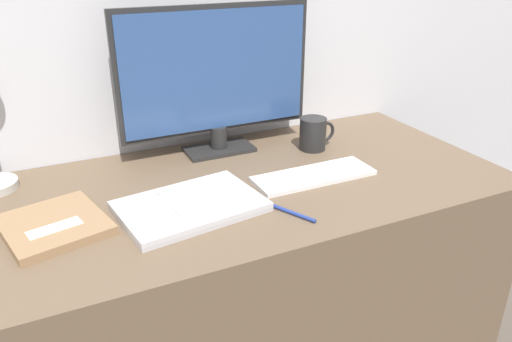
{
  "coord_description": "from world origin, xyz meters",
  "views": [
    {
      "loc": [
        -0.45,
        -0.84,
        1.27
      ],
      "look_at": [
        0.02,
        0.15,
        0.76
      ],
      "focal_mm": 35.0,
      "sensor_mm": 36.0,
      "label": 1
    }
  ],
  "objects": [
    {
      "name": "keyboard",
      "position": [
        0.19,
        0.17,
        0.71
      ],
      "size": [
        0.33,
        0.11,
        0.01
      ],
      "color": "silver",
      "rests_on": "desk"
    },
    {
      "name": "ereader",
      "position": [
        -0.13,
        0.14,
        0.73
      ],
      "size": [
        0.18,
        0.17,
        0.01
      ],
      "color": "white",
      "rests_on": "laptop"
    },
    {
      "name": "laptop",
      "position": [
        -0.16,
        0.14,
        0.71
      ],
      "size": [
        0.35,
        0.26,
        0.02
      ],
      "color": "#BCBCC1",
      "rests_on": "desk"
    },
    {
      "name": "monitor",
      "position": [
        0.04,
        0.45,
        0.92
      ],
      "size": [
        0.57,
        0.11,
        0.42
      ],
      "color": "#262626",
      "rests_on": "desk"
    },
    {
      "name": "notebook",
      "position": [
        -0.45,
        0.18,
        0.71
      ],
      "size": [
        0.25,
        0.26,
        0.02
      ],
      "color": "#93704C",
      "rests_on": "desk"
    },
    {
      "name": "desk",
      "position": [
        0.0,
        0.22,
        0.35
      ],
      "size": [
        1.4,
        0.66,
        0.7
      ],
      "color": "brown",
      "rests_on": "ground_plane"
    },
    {
      "name": "coffee_mug",
      "position": [
        0.3,
        0.34,
        0.75
      ],
      "size": [
        0.12,
        0.08,
        0.1
      ],
      "color": "black",
      "rests_on": "desk"
    },
    {
      "name": "pen",
      "position": [
        0.04,
        0.03,
        0.71
      ],
      "size": [
        0.07,
        0.13,
        0.01
      ],
      "color": "navy",
      "rests_on": "desk"
    }
  ]
}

